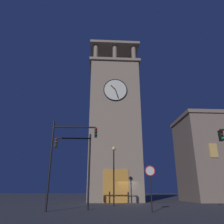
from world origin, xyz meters
TOP-DOWN VIEW (x-y plane):
  - ground_plane at (0.00, 0.00)m, footprint 200.00×200.00m
  - clocktower at (1.44, -4.00)m, footprint 7.81×7.43m
  - traffic_signal_near at (5.30, 9.39)m, footprint 3.05×0.41m
  - traffic_signal_mid at (6.25, 10.74)m, footprint 3.60×0.41m
  - street_lamp at (2.06, 5.04)m, footprint 0.44×0.44m
  - no_horn_sign at (-0.13, 11.76)m, footprint 0.78×0.14m

SIDE VIEW (x-z plane):
  - ground_plane at x=0.00m, z-range 0.00..0.00m
  - no_horn_sign at x=-0.13m, z-range 0.91..4.08m
  - traffic_signal_near at x=5.30m, z-range 0.95..6.98m
  - street_lamp at x=2.06m, z-range 1.08..6.89m
  - traffic_signal_mid at x=6.25m, z-range 1.04..7.76m
  - clocktower at x=1.44m, z-range -2.30..23.60m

